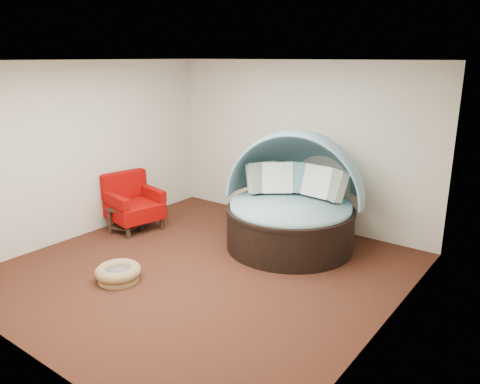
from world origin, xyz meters
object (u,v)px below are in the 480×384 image
Objects in this scene: pet_basket at (118,273)px; side_table at (126,216)px; canopy_daybed at (293,194)px; red_armchair at (133,203)px.

pet_basket is 1.43× the size of side_table.
canopy_daybed is at bearing 25.56° from side_table.
pet_basket is at bearing -43.43° from side_table.
red_armchair is (-2.56, -0.98, -0.40)m from canopy_daybed.
red_armchair is at bearing -175.23° from canopy_daybed.
red_armchair reaches higher than side_table.
canopy_daybed is 2.59× the size of red_armchair.
side_table is (-2.50, -1.20, -0.55)m from canopy_daybed.
red_armchair is at bearing 105.75° from side_table.
canopy_daybed reaches higher than side_table.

